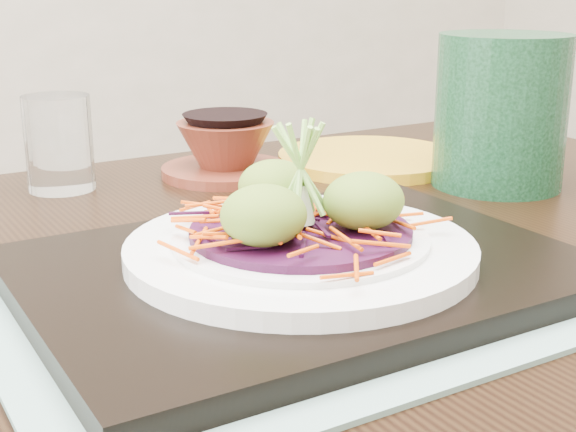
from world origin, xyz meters
name	(u,v)px	position (x,y,z in m)	size (l,w,h in m)	color
dining_table	(269,372)	(-0.04, -0.04, 0.66)	(1.28, 0.91, 0.76)	black
placemat	(300,284)	(-0.04, -0.11, 0.76)	(0.45, 0.35, 0.00)	#7A9D95
serving_tray	(300,270)	(-0.04, -0.11, 0.77)	(0.39, 0.29, 0.02)	black
white_plate	(300,248)	(-0.04, -0.11, 0.79)	(0.25, 0.25, 0.02)	silver
cabbage_bed	(301,231)	(-0.04, -0.11, 0.80)	(0.16, 0.16, 0.01)	#340A2C
carrot_julienne	(301,221)	(-0.04, -0.11, 0.81)	(0.20, 0.20, 0.01)	#D54403
guacamole_scoops	(301,201)	(-0.04, -0.11, 0.83)	(0.14, 0.12, 0.04)	olive
scallion_garnish	(301,175)	(-0.04, -0.11, 0.85)	(0.06, 0.06, 0.09)	#84C24D
water_glass	(59,143)	(-0.14, 0.25, 0.81)	(0.07, 0.07, 0.10)	white
terracotta_bowl_set	(226,152)	(0.04, 0.23, 0.79)	(0.18, 0.18, 0.06)	#5B2315
yellow_plate	(369,159)	(0.21, 0.21, 0.77)	(0.22, 0.22, 0.01)	#C08815
green_jar	(501,111)	(0.28, 0.06, 0.84)	(0.14, 0.14, 0.16)	#1C4F30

